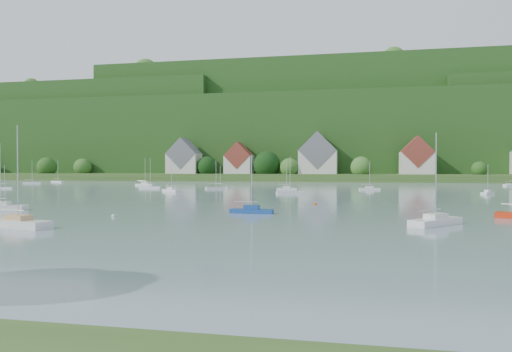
{
  "coord_description": "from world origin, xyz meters",
  "views": [
    {
      "loc": [
        20.24,
        -18.92,
        5.67
      ],
      "look_at": [
        1.02,
        75.0,
        4.0
      ],
      "focal_mm": 33.8,
      "sensor_mm": 36.0,
      "label": 1
    }
  ],
  "objects_px": {
    "near_sailboat_0": "(0,207)",
    "near_sailboat_3": "(436,221)",
    "near_sailboat_1": "(252,210)",
    "near_sailboat_2": "(18,222)"
  },
  "relations": [
    {
      "from": "near_sailboat_0",
      "to": "near_sailboat_2",
      "type": "distance_m",
      "value": 21.98
    },
    {
      "from": "near_sailboat_1",
      "to": "near_sailboat_3",
      "type": "distance_m",
      "value": 22.06
    },
    {
      "from": "near_sailboat_2",
      "to": "near_sailboat_3",
      "type": "relative_size",
      "value": 1.07
    },
    {
      "from": "near_sailboat_1",
      "to": "near_sailboat_2",
      "type": "relative_size",
      "value": 0.75
    },
    {
      "from": "near_sailboat_3",
      "to": "near_sailboat_1",
      "type": "bearing_deg",
      "value": 107.87
    },
    {
      "from": "near_sailboat_0",
      "to": "near_sailboat_3",
      "type": "distance_m",
      "value": 54.52
    },
    {
      "from": "near_sailboat_2",
      "to": "near_sailboat_3",
      "type": "height_order",
      "value": "near_sailboat_2"
    },
    {
      "from": "near_sailboat_1",
      "to": "near_sailboat_2",
      "type": "bearing_deg",
      "value": -132.98
    },
    {
      "from": "near_sailboat_2",
      "to": "near_sailboat_1",
      "type": "bearing_deg",
      "value": 59.24
    },
    {
      "from": "near_sailboat_0",
      "to": "near_sailboat_2",
      "type": "height_order",
      "value": "near_sailboat_2"
    }
  ]
}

